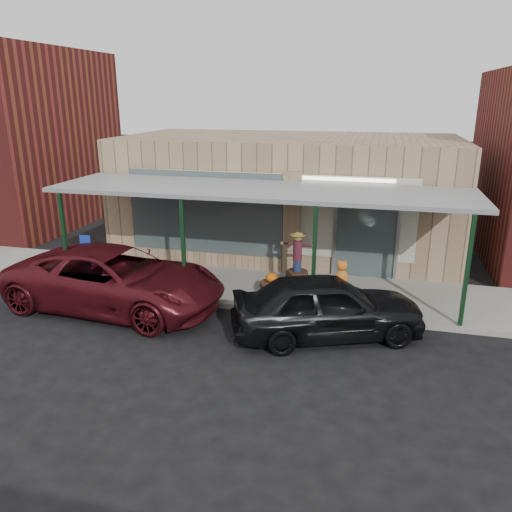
% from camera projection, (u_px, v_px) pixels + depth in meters
% --- Properties ---
extents(ground, '(120.00, 120.00, 0.00)m').
position_uv_depth(ground, '(223.00, 345.00, 11.76)').
color(ground, black).
rests_on(ground, ground).
extents(sidewalk, '(40.00, 3.20, 0.15)m').
position_uv_depth(sidewalk, '(259.00, 288.00, 15.06)').
color(sidewalk, gray).
rests_on(sidewalk, ground).
extents(storefront, '(12.00, 6.25, 4.20)m').
position_uv_depth(storefront, '(288.00, 194.00, 18.66)').
color(storefront, tan).
rests_on(storefront, ground).
extents(awning, '(12.00, 3.00, 3.04)m').
position_uv_depth(awning, '(259.00, 192.00, 14.13)').
color(awning, gray).
rests_on(awning, ground).
extents(block_buildings_near, '(61.00, 8.00, 8.00)m').
position_uv_depth(block_buildings_near, '(347.00, 147.00, 18.64)').
color(block_buildings_near, maroon).
rests_on(block_buildings_near, ground).
extents(barrel_scarecrow, '(1.04, 0.71, 1.72)m').
position_uv_depth(barrel_scarecrow, '(297.00, 267.00, 14.90)').
color(barrel_scarecrow, '#513120').
rests_on(barrel_scarecrow, sidewalk).
extents(barrel_pumpkin, '(0.76, 0.76, 0.75)m').
position_uv_depth(barrel_pumpkin, '(271.00, 287.00, 14.17)').
color(barrel_pumpkin, '#513120').
rests_on(barrel_pumpkin, sidewalk).
extents(handicap_sign, '(0.32, 0.06, 1.55)m').
position_uv_depth(handicap_sign, '(86.00, 253.00, 14.79)').
color(handicap_sign, gray).
rests_on(handicap_sign, sidewalk).
extents(parked_sedan, '(4.95, 3.38, 1.67)m').
position_uv_depth(parked_sedan, '(327.00, 306.00, 11.98)').
color(parked_sedan, black).
rests_on(parked_sedan, ground).
extents(car_maroon, '(6.21, 3.23, 1.67)m').
position_uv_depth(car_maroon, '(115.00, 279.00, 13.58)').
color(car_maroon, '#4D0F17').
rests_on(car_maroon, ground).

